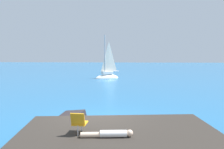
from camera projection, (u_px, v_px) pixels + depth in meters
The scene contains 7 objects.
ground_plane at pixel (99, 123), 10.04m from camera, with size 160.00×160.00×0.00m, color #236093.
shore_ledge at pixel (120, 140), 7.39m from camera, with size 7.25×4.32×0.51m, color #2D2823.
boulder_seaward at pixel (70, 124), 9.87m from camera, with size 1.44×1.15×0.79m, color #292427.
boulder_inland at pixel (182, 125), 9.65m from camera, with size 0.88×0.71×0.49m, color #2D2220.
sailboat_near at pixel (107, 76), 28.83m from camera, with size 3.59×2.75×6.59m.
person_sunbather at pixel (109, 134), 6.96m from camera, with size 1.76×0.35×0.25m.
beach_chair at pixel (79, 122), 7.20m from camera, with size 0.52×0.63×0.80m.
Camera 1 is at (1.23, -9.71, 3.27)m, focal length 33.26 mm.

